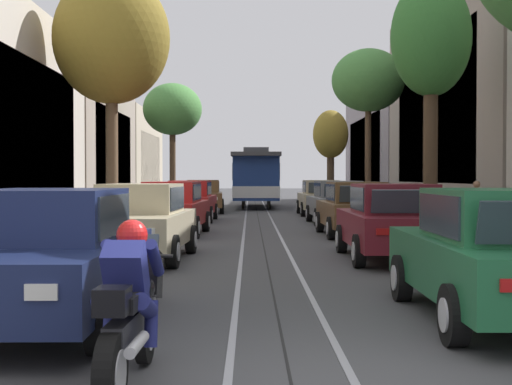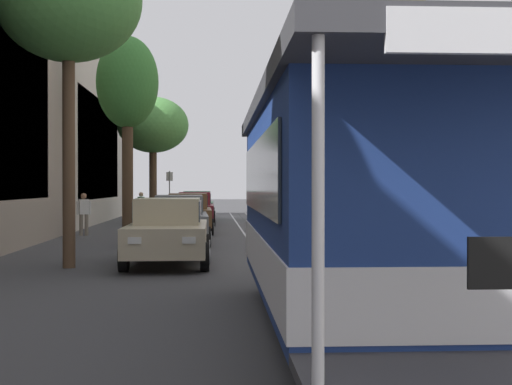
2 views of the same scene
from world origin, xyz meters
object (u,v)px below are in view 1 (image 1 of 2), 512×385
Objects in this scene: fire_hydrant at (433,230)px; parked_car_brown_mid_right at (355,209)px; street_tree_kerb_right_mid at (368,81)px; motorcycle_with_rider at (130,309)px; parked_car_red_fourth_left at (190,201)px; parked_car_maroon_second_right at (392,221)px; street_tree_kerb_left_mid at (172,110)px; cable_car_trolley at (256,178)px; parked_car_grey_fourth_right at (337,202)px; street_tree_kerb_right_fourth at (331,136)px; pedestrian_on_left_pavement at (476,204)px; street_tree_kerb_right_second at (431,42)px; parked_car_beige_fifth_right at (320,197)px; parked_car_green_near_right at (498,254)px; parked_car_navy_near_left at (48,257)px; parked_car_beige_second_left at (141,221)px; parked_car_red_mid_left at (172,208)px; street_tree_kerb_left_second at (111,40)px; parked_car_brown_fifth_left at (203,196)px.

parked_car_brown_mid_right is at bearing 111.18° from fire_hydrant.
motorcycle_with_rider is (-6.39, -26.77, -5.45)m from street_tree_kerb_right_mid.
parked_car_maroon_second_right is at bearing -67.90° from parked_car_red_fourth_left.
street_tree_kerb_left_mid reaches higher than fire_hydrant.
parked_car_brown_mid_right is 0.48× the size of cable_car_trolley.
cable_car_trolley reaches higher than parked_car_grey_fourth_right.
pedestrian_on_left_pavement is (1.93, -22.66, -3.38)m from street_tree_kerb_right_fourth.
street_tree_kerb_right_second is 5.12m from pedestrian_on_left_pavement.
cable_car_trolley is at bearing 109.79° from parked_car_beige_fifth_right.
parked_car_maroon_second_right is 6.04m from parked_car_brown_mid_right.
street_tree_kerb_right_fourth is 0.65× the size of cable_car_trolley.
parked_car_green_near_right is at bearing -95.79° from street_tree_kerb_right_mid.
parked_car_navy_near_left is 37.19m from street_tree_kerb_right_fourth.
parked_car_beige_second_left is 5.22m from parked_car_maroon_second_right.
parked_car_grey_fourth_right is at bearing 64.16° from parked_car_beige_second_left.
parked_car_red_mid_left is (-0.06, 6.43, 0.00)m from parked_car_beige_second_left.
street_tree_kerb_left_second reaches higher than parked_car_brown_mid_right.
parked_car_beige_fifth_right reaches higher than fire_hydrant.
street_tree_kerb_right_mid is 12.03m from pedestrian_on_left_pavement.
cable_car_trolley is at bearing 94.76° from parked_car_green_near_right.
parked_car_brown_fifth_left is 0.51× the size of street_tree_kerb_left_second.
parked_car_beige_fifth_right is 5.19× the size of fire_hydrant.
parked_car_green_near_right is at bearing 2.68° from parked_car_navy_near_left.
parked_car_green_near_right is (5.24, -6.30, 0.00)m from parked_car_beige_second_left.
parked_car_brown_fifth_left is at bearing -114.53° from cable_car_trolley.
parked_car_maroon_second_right is 0.58× the size of street_tree_kerb_right_mid.
parked_car_maroon_second_right is at bearing -121.21° from fire_hydrant.
parked_car_grey_fourth_right reaches higher than motorcycle_with_rider.
street_tree_kerb_right_mid reaches higher than street_tree_kerb_left_mid.
parked_car_red_mid_left is 1.01× the size of parked_car_grey_fourth_right.
parked_car_grey_fourth_right is 2.21× the size of motorcycle_with_rider.
motorcycle_with_rider is at bearing -113.78° from parked_car_maroon_second_right.
parked_car_maroon_second_right is 1.00× the size of parked_car_brown_mid_right.
street_tree_kerb_right_mid is (7.66, -1.74, 5.30)m from parked_car_brown_fifth_left.
parked_car_brown_mid_right is at bearing -68.28° from street_tree_kerb_left_mid.
motorcycle_with_rider is at bearing -84.40° from street_tree_kerb_left_mid.
parked_car_grey_fourth_right is 0.57× the size of street_tree_kerb_right_second.
parked_car_red_mid_left is 0.75× the size of street_tree_kerb_right_fourth.
parked_car_red_mid_left is at bearing -98.10° from cable_car_trolley.
motorcycle_with_rider is (-4.18, -20.25, -0.15)m from parked_car_grey_fourth_right.
street_tree_kerb_left_mid is 11.72m from street_tree_kerb_right_mid.
pedestrian_on_left_pavement is at bearing -85.12° from street_tree_kerb_right_fourth.
parked_car_red_fourth_left is 1.01× the size of parked_car_maroon_second_right.
parked_car_brown_mid_right is at bearing -68.56° from parked_car_brown_fifth_left.
parked_car_green_near_right is at bearing -76.76° from street_tree_kerb_left_mid.
parked_car_navy_near_left is 12.98m from parked_car_red_mid_left.
parked_car_maroon_second_right is at bearing -0.49° from parked_car_beige_second_left.
parked_car_red_mid_left is 12.21m from parked_car_beige_fifth_right.
parked_car_brown_fifth_left and parked_car_brown_mid_right have the same top height.
street_tree_kerb_right_mid reaches higher than parked_car_green_near_right.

